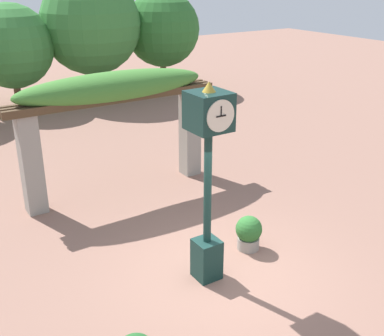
# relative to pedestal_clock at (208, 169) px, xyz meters

# --- Properties ---
(ground_plane) EXTENTS (60.00, 60.00, 0.00)m
(ground_plane) POSITION_rel_pedestal_clock_xyz_m (0.26, -0.04, -2.16)
(ground_plane) COLOR #8E6656
(pedestal_clock) EXTENTS (0.63, 0.68, 3.67)m
(pedestal_clock) POSITION_rel_pedestal_clock_xyz_m (0.00, 0.00, 0.00)
(pedestal_clock) COLOR #14332D
(pedestal_clock) RESTS_ON ground
(pergola) EXTENTS (5.34, 1.05, 3.08)m
(pergola) POSITION_rel_pedestal_clock_xyz_m (0.26, 4.35, 0.24)
(pergola) COLOR gray
(pergola) RESTS_ON ground
(potted_plant_near_left) EXTENTS (0.54, 0.54, 0.72)m
(potted_plant_near_left) POSITION_rel_pedestal_clock_xyz_m (1.27, 0.35, -1.79)
(potted_plant_near_left) COLOR gray
(potted_plant_near_left) RESTS_ON ground
(tree_line) EXTENTS (16.38, 4.33, 5.28)m
(tree_line) POSITION_rel_pedestal_clock_xyz_m (0.73, 13.81, 0.67)
(tree_line) COLOR brown
(tree_line) RESTS_ON ground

